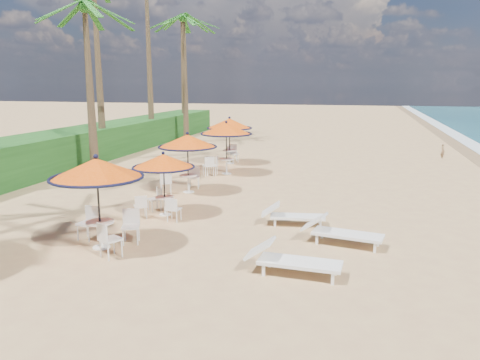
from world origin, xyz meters
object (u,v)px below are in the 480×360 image
object	(u,v)px
station_0	(99,180)
lounger_mid	(339,231)
station_4	(230,128)
lounger_near	(290,259)
station_2	(187,146)
station_3	(224,134)
station_1	(162,169)
lounger_far	(291,215)

from	to	relation	value
station_0	lounger_mid	size ratio (longest dim) A/B	1.12
station_4	lounger_near	size ratio (longest dim) A/B	1.13
station_0	station_2	xyz separation A→B (m)	(-0.07, 6.63, -0.00)
station_3	station_4	world-z (taller)	station_3
station_3	lounger_near	xyz separation A→B (m)	(4.81, -11.13, -1.59)
station_4	station_0	bearing A→B (deg)	-89.02
station_1	station_0	bearing A→B (deg)	-95.69
station_3	lounger_near	bearing A→B (deg)	-66.65
lounger_near	lounger_far	bearing A→B (deg)	101.03
station_0	station_3	xyz separation A→B (m)	(0.33, 10.61, 0.09)
station_4	station_1	bearing A→B (deg)	-86.87
station_4	lounger_mid	xyz separation A→B (m)	(6.38, -11.74, -1.58)
station_3	lounger_near	distance (m)	12.23
lounger_near	lounger_mid	size ratio (longest dim) A/B	0.99
station_1	lounger_far	bearing A→B (deg)	-0.49
station_2	station_4	world-z (taller)	station_4
station_1	station_2	xyz separation A→B (m)	(-0.40, 3.33, 0.29)
lounger_mid	station_2	bearing A→B (deg)	152.77
station_2	station_3	size ratio (longest dim) A/B	0.95
station_2	lounger_far	distance (m)	5.97
lounger_far	station_1	bearing A→B (deg)	171.17
station_3	lounger_far	distance (m)	8.65
station_1	station_4	bearing A→B (deg)	93.13
station_3	station_4	bearing A→B (deg)	100.70
station_0	lounger_far	xyz separation A→B (m)	(4.61, 3.27, -1.54)
station_1	lounger_mid	distance (m)	6.11
station_4	lounger_mid	distance (m)	13.46
station_0	station_2	world-z (taller)	station_0
lounger_mid	lounger_far	xyz separation A→B (m)	(-1.53, 1.42, -0.04)
station_2	lounger_far	bearing A→B (deg)	-35.68
station_1	station_4	world-z (taller)	station_4
station_1	station_3	distance (m)	7.31
station_4	lounger_far	distance (m)	11.52
station_2	lounger_far	world-z (taller)	station_2
lounger_far	station_4	bearing A→B (deg)	106.78
lounger_near	station_2	bearing A→B (deg)	129.19
station_0	station_2	distance (m)	6.64
station_0	station_4	distance (m)	13.60
lounger_far	lounger_mid	bearing A→B (deg)	-51.07
station_2	lounger_mid	distance (m)	7.98
station_4	lounger_near	distance (m)	15.19
lounger_near	lounger_mid	bearing A→B (deg)	70.22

